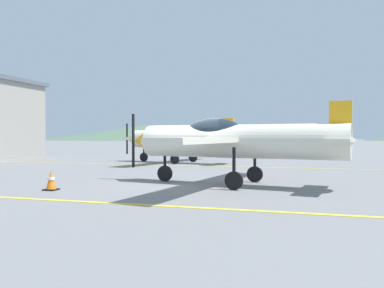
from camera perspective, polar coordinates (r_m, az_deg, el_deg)
name	(u,v)px	position (r m, az deg, el deg)	size (l,w,h in m)	color
ground_plane	(181,183)	(13.26, -1.58, -5.72)	(400.00, 400.00, 0.00)	slate
apron_line_near	(125,204)	(9.32, -9.73, -8.63)	(80.00, 0.16, 0.01)	yellow
apron_line_far	(225,167)	(20.41, 4.80, -3.30)	(80.00, 0.16, 0.01)	yellow
airplane_near	(231,140)	(12.70, 5.70, 0.59)	(7.59, 8.70, 2.60)	silver
airplane_mid	(177,138)	(23.30, -2.17, 0.84)	(7.61, 8.66, 2.60)	silver
traffic_cone_front	(51,180)	(12.20, -19.89, -5.03)	(0.36, 0.36, 0.59)	black
hill_left	(144,132)	(177.61, -6.99, 1.69)	(89.96, 89.96, 6.59)	#4C6651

